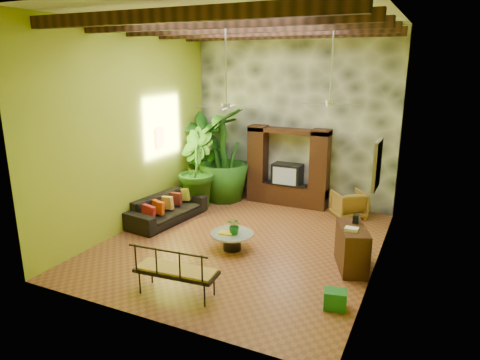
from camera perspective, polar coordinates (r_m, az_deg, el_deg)
The scene contains 23 objects.
ground at distance 10.17m, azimuth 0.34°, elevation -8.27°, with size 7.00×7.00×0.00m, color brown.
ceiling at distance 9.36m, azimuth 0.40°, elevation 21.02°, with size 6.00×7.00×0.02m, color silver.
back_wall at distance 12.68m, azimuth 7.11°, elevation 8.10°, with size 6.00×0.02×5.00m, color gold.
left_wall at distance 11.04m, azimuth -14.01°, elevation 6.69°, with size 0.02×7.00×5.00m, color gold.
right_wall at distance 8.65m, azimuth 18.76°, elevation 4.03°, with size 0.02×7.00×5.00m, color gold.
stone_accent_wall at distance 12.62m, azimuth 7.03°, elevation 8.07°, with size 5.98×0.10×4.98m, color #3D4046.
ceiling_beams at distance 9.34m, azimuth 0.39°, elevation 19.68°, with size 5.95×5.36×0.22m.
entertainment_center at distance 12.62m, azimuth 6.36°, elevation 0.99°, with size 2.40×0.55×2.30m.
ceiling_fan_front at distance 9.07m, azimuth -1.88°, elevation 11.09°, with size 1.28×1.28×1.86m.
ceiling_fan_back at distance 9.95m, azimuth 11.94°, elevation 11.15°, with size 1.28×1.28×1.86m.
wall_art_mask at distance 11.86m, azimuth -10.69°, elevation 5.50°, with size 0.06×0.32×0.55m, color orange.
wall_art_painting at distance 8.11m, azimuth 17.84°, elevation 1.95°, with size 0.06×0.70×0.90m, color #254E8A.
sofa at distance 11.54m, azimuth -9.66°, elevation -3.75°, with size 2.35×0.92×0.69m, color black.
wicker_armchair at distance 12.01m, azimuth 14.30°, elevation -3.13°, with size 0.78×0.80×0.73m, color brown.
tall_plant_a at distance 13.31m, azimuth -4.85°, elevation 3.31°, with size 1.38×0.93×2.62m, color #1E5D18.
tall_plant_b at distance 12.37m, azimuth -6.02°, elevation 1.57°, with size 1.26×1.02×2.29m, color #265B18.
tall_plant_c at distance 12.88m, azimuth -2.23°, elevation 3.38°, with size 1.58×1.58×2.81m, color #225817.
coffee_table at distance 9.70m, azimuth -1.06°, elevation -7.84°, with size 0.97×0.97×0.40m.
centerpiece_plant at distance 9.51m, azimuth -0.68°, elevation -6.10°, with size 0.36×0.31×0.40m, color #1B6A22.
yellow_tray at distance 9.60m, azimuth -1.90°, elevation -7.07°, with size 0.31×0.22×0.03m, color #FFF91B.
iron_bench at distance 7.85m, azimuth -8.84°, elevation -11.65°, with size 1.56×0.68×0.57m.
side_console at distance 9.07m, azimuth 14.69°, elevation -8.74°, with size 0.50×1.12×0.90m, color #391912.
green_bin at distance 7.77m, azimuth 12.57°, elevation -15.29°, with size 0.38×0.28×0.33m, color #1E733C.
Camera 1 is at (3.92, -8.45, 4.08)m, focal length 32.00 mm.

